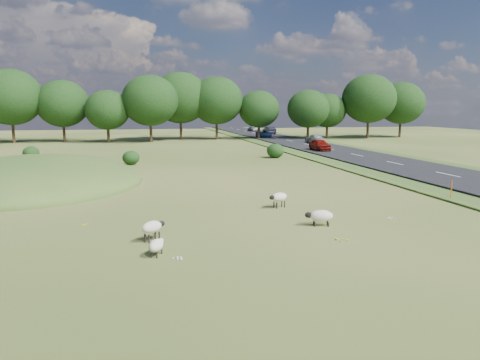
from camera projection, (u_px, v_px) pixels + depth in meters
name	position (u px, v px, depth m)	size (l,w,h in m)	color
ground	(184.00, 166.00, 44.90)	(160.00, 160.00, 0.00)	#345019
mound	(33.00, 183.00, 34.63)	(16.00, 20.00, 4.00)	#33561E
road	(335.00, 151.00, 58.77)	(8.00, 150.00, 0.25)	black
treeline	(156.00, 102.00, 77.87)	(96.28, 14.66, 11.70)	black
shrubs	(164.00, 153.00, 50.11)	(28.26, 9.27, 1.59)	black
marker_post	(451.00, 190.00, 28.34)	(0.06, 0.06, 1.20)	#D8590C
sheep_0	(279.00, 197.00, 26.09)	(1.24, 0.88, 0.87)	beige
sheep_1	(156.00, 245.00, 17.67)	(0.80, 1.15, 0.64)	beige
sheep_2	(320.00, 216.00, 22.10)	(1.39, 0.83, 0.77)	beige
sheep_3	(153.00, 227.00, 19.58)	(1.16, 1.06, 0.87)	beige
car_1	(264.00, 134.00, 84.52)	(2.07, 4.50, 1.25)	navy
car_2	(253.00, 128.00, 107.46)	(1.90, 4.68, 1.36)	silver
car_3	(320.00, 145.00, 58.66)	(1.69, 4.21, 1.43)	maroon
car_4	(315.00, 139.00, 70.58)	(1.81, 4.46, 1.29)	#B2B6BA
car_6	(269.00, 130.00, 94.62)	(1.62, 4.64, 1.53)	black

